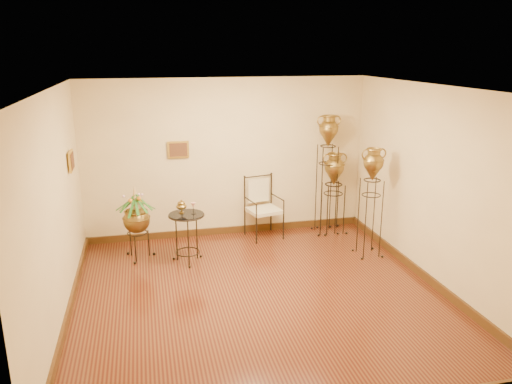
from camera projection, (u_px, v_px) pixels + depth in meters
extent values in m
plane|color=#5A2F15|center=(259.00, 295.00, 6.84)|extent=(5.00, 5.00, 0.00)
cube|color=#472A10|center=(228.00, 230.00, 9.15)|extent=(5.00, 0.04, 0.12)
cube|color=#472A10|center=(69.00, 312.00, 6.30)|extent=(0.04, 5.00, 0.12)
cube|color=#472A10|center=(423.00, 274.00, 7.36)|extent=(0.04, 5.00, 0.12)
cube|color=gold|center=(178.00, 150.00, 8.52)|extent=(0.36, 0.03, 0.29)
cube|color=gold|center=(71.00, 161.00, 7.21)|extent=(0.03, 0.36, 0.29)
cube|color=beige|center=(264.00, 210.00, 8.85)|extent=(0.62, 0.59, 0.06)
cube|color=beige|center=(264.00, 194.00, 8.76)|extent=(0.41, 0.12, 0.43)
cylinder|color=black|center=(186.00, 215.00, 7.73)|extent=(0.55, 0.55, 0.02)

